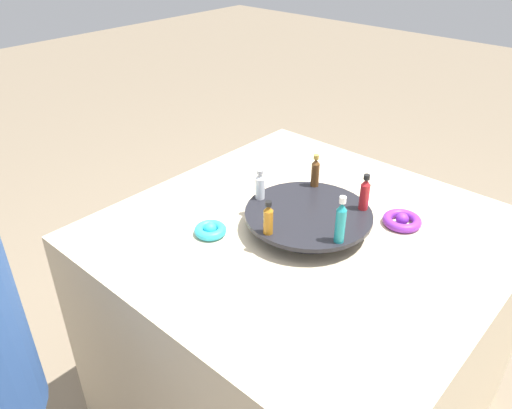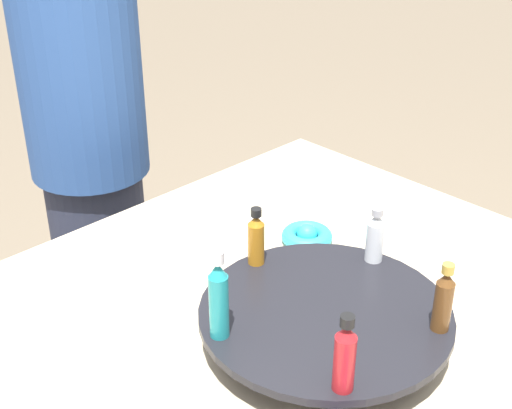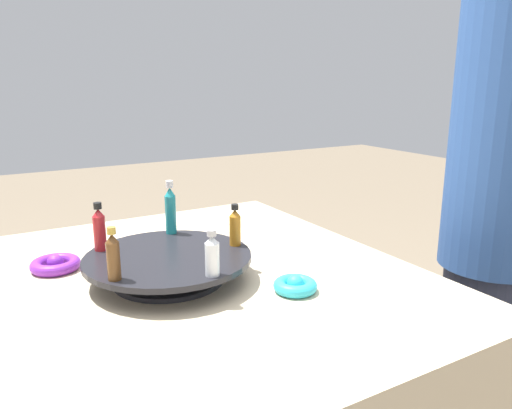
# 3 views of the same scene
# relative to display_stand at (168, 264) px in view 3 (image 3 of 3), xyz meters

# --- Properties ---
(display_stand) EXTENTS (0.35, 0.35, 0.06)m
(display_stand) POSITION_rel_display_stand_xyz_m (0.00, 0.00, 0.00)
(display_stand) COLOR black
(display_stand) RESTS_ON party_table
(bottle_red) EXTENTS (0.03, 0.03, 0.11)m
(bottle_red) POSITION_rel_display_stand_xyz_m (0.11, -0.10, 0.07)
(bottle_red) COLOR #B21E23
(bottle_red) RESTS_ON display_stand
(bottle_brown) EXTENTS (0.02, 0.02, 0.10)m
(bottle_brown) POSITION_rel_display_stand_xyz_m (0.13, 0.08, 0.07)
(bottle_brown) COLOR brown
(bottle_brown) RESTS_ON display_stand
(bottle_clear) EXTENTS (0.03, 0.03, 0.09)m
(bottle_clear) POSITION_rel_display_stand_xyz_m (-0.03, 0.15, 0.06)
(bottle_clear) COLOR silver
(bottle_clear) RESTS_ON display_stand
(bottle_amber) EXTENTS (0.03, 0.03, 0.09)m
(bottle_amber) POSITION_rel_display_stand_xyz_m (-0.15, 0.02, 0.06)
(bottle_amber) COLOR #AD6B19
(bottle_amber) RESTS_ON display_stand
(bottle_teal) EXTENTS (0.03, 0.03, 0.13)m
(bottle_teal) POSITION_rel_display_stand_xyz_m (-0.06, -0.14, 0.08)
(bottle_teal) COLOR teal
(bottle_teal) RESTS_ON display_stand
(ribbon_bow_purple) EXTENTS (0.11, 0.11, 0.04)m
(ribbon_bow_purple) POSITION_rel_display_stand_xyz_m (0.20, -0.19, -0.02)
(ribbon_bow_purple) COLOR purple
(ribbon_bow_purple) RESTS_ON party_table
(ribbon_bow_teal) EXTENTS (0.09, 0.09, 0.04)m
(ribbon_bow_teal) POSITION_rel_display_stand_xyz_m (-0.20, 0.19, -0.02)
(ribbon_bow_teal) COLOR #2DB7CC
(ribbon_bow_teal) RESTS_ON party_table
(person_figure) EXTENTS (0.28, 0.28, 1.63)m
(person_figure) POSITION_rel_display_stand_xyz_m (-0.87, 0.17, 0.02)
(person_figure) COLOR #282D42
(person_figure) RESTS_ON ground_plane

